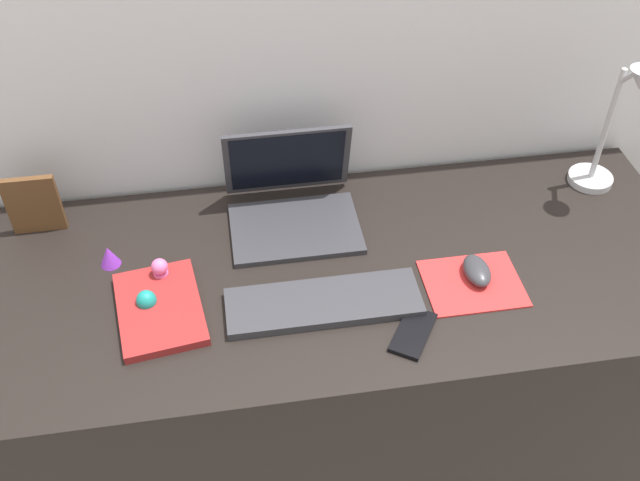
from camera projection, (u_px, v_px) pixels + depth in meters
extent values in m
plane|color=slate|center=(328.00, 449.00, 2.12)|extent=(6.00, 6.00, 0.00)
cube|color=silver|center=(306.00, 149.00, 1.85)|extent=(2.88, 0.05, 1.60)
cube|color=black|center=(329.00, 371.00, 1.87)|extent=(1.68, 0.67, 0.74)
cube|color=#333338|center=(295.00, 229.00, 1.71)|extent=(0.30, 0.21, 0.01)
cube|color=#333338|center=(287.00, 160.00, 1.73)|extent=(0.30, 0.06, 0.20)
cube|color=black|center=(287.00, 161.00, 1.73)|extent=(0.27, 0.04, 0.17)
cube|color=#333338|center=(324.00, 303.00, 1.53)|extent=(0.41, 0.13, 0.02)
cube|color=red|center=(473.00, 283.00, 1.59)|extent=(0.21, 0.17, 0.00)
ellipsoid|color=#333338|center=(477.00, 271.00, 1.59)|extent=(0.06, 0.10, 0.03)
cube|color=black|center=(413.00, 332.00, 1.48)|extent=(0.12, 0.14, 0.01)
cylinder|color=#B7B7BC|center=(590.00, 178.00, 1.85)|extent=(0.11, 0.11, 0.02)
cylinder|color=#B7B7BC|center=(607.00, 125.00, 1.74)|extent=(0.01, 0.01, 0.30)
cylinder|color=#B7B7BC|center=(633.00, 74.00, 1.60)|extent=(0.01, 0.08, 0.08)
cube|color=maroon|center=(160.00, 309.00, 1.52)|extent=(0.20, 0.26, 0.02)
cube|color=brown|center=(34.00, 205.00, 1.67)|extent=(0.12, 0.02, 0.15)
cone|color=purple|center=(109.00, 256.00, 1.62)|extent=(0.05, 0.05, 0.05)
ellipsoid|color=teal|center=(146.00, 301.00, 1.52)|extent=(0.04, 0.04, 0.05)
cylinder|color=pink|center=(161.00, 276.00, 1.59)|extent=(0.03, 0.03, 0.03)
sphere|color=pink|center=(160.00, 267.00, 1.57)|extent=(0.04, 0.04, 0.04)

